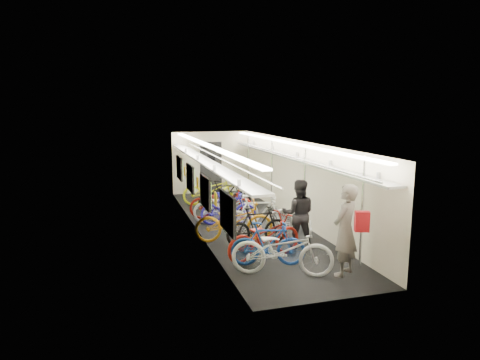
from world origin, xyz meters
TOP-DOWN VIEW (x-y plane):
  - train_car_shell at (-0.36, 0.71)m, footprint 10.00×10.00m
  - bicycle_0 at (-0.46, -3.68)m, footprint 2.16×1.48m
  - bicycle_1 at (-0.55, -3.10)m, footprint 1.67×0.88m
  - bicycle_2 at (-0.47, -2.66)m, footprint 2.01×1.14m
  - bicycle_3 at (-0.32, -1.71)m, footprint 1.62×0.51m
  - bicycle_4 at (-0.79, -1.27)m, footprint 2.05×0.96m
  - bicycle_5 at (-0.11, -1.12)m, footprint 1.95×0.85m
  - bicycle_6 at (-0.58, 0.38)m, footprint 2.00×1.18m
  - bicycle_7 at (-0.54, 0.24)m, footprint 1.65×0.71m
  - bicycle_8 at (-0.57, 0.92)m, footprint 2.05×1.21m
  - bicycle_9 at (-0.24, 1.82)m, footprint 1.78×0.78m
  - bicycle_10 at (-0.42, 2.87)m, footprint 2.10×0.93m
  - passenger_near at (0.76, -3.99)m, footprint 0.81×0.76m
  - passenger_mid at (0.57, -2.15)m, footprint 0.98×0.88m
  - backpack at (0.72, -4.63)m, footprint 0.29×0.22m

SIDE VIEW (x-z plane):
  - bicycle_7 at x=-0.54m, z-range 0.00..0.96m
  - bicycle_3 at x=-0.32m, z-range 0.00..0.96m
  - bicycle_1 at x=-0.55m, z-range 0.00..0.97m
  - bicycle_6 at x=-0.58m, z-range 0.00..0.99m
  - bicycle_2 at x=-0.47m, z-range 0.00..1.00m
  - bicycle_8 at x=-0.57m, z-range 0.00..1.02m
  - bicycle_9 at x=-0.24m, z-range 0.00..1.03m
  - bicycle_4 at x=-0.79m, z-range 0.00..1.04m
  - bicycle_10 at x=-0.42m, z-range 0.00..1.07m
  - bicycle_0 at x=-0.46m, z-range 0.00..1.08m
  - bicycle_5 at x=-0.11m, z-range 0.00..1.13m
  - passenger_mid at x=0.57m, z-range 0.00..1.66m
  - passenger_near at x=0.76m, z-range 0.00..1.87m
  - backpack at x=0.72m, z-range 1.09..1.47m
  - train_car_shell at x=-0.36m, z-range -3.34..6.66m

